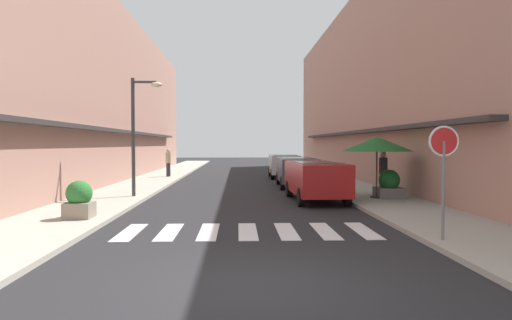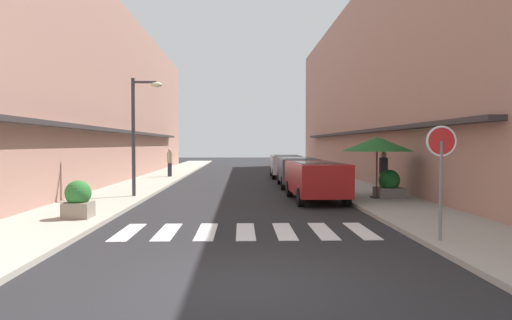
% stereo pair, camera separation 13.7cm
% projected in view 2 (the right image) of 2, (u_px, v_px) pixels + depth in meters
% --- Properties ---
extents(ground_plane, '(97.66, 97.66, 0.00)m').
position_uv_depth(ground_plane, '(243.00, 184.00, 24.63)').
color(ground_plane, '#232326').
extents(sidewalk_left, '(2.82, 62.15, 0.12)m').
position_uv_depth(sidewalk_left, '(148.00, 183.00, 24.47)').
color(sidewalk_left, '#ADA899').
rests_on(sidewalk_left, ground_plane).
extents(sidewalk_right, '(2.82, 62.15, 0.12)m').
position_uv_depth(sidewalk_right, '(337.00, 182.00, 24.80)').
color(sidewalk_right, '#9E998E').
rests_on(sidewalk_right, ground_plane).
extents(building_row_left, '(5.50, 41.95, 9.79)m').
position_uv_depth(building_row_left, '(82.00, 95.00, 25.39)').
color(building_row_left, '#A87A6B').
rests_on(building_row_left, ground_plane).
extents(building_row_right, '(5.50, 41.95, 10.92)m').
position_uv_depth(building_row_right, '(401.00, 86.00, 25.96)').
color(building_row_right, '#A87A6B').
rests_on(building_row_right, ground_plane).
extents(crosswalk, '(6.15, 2.20, 0.01)m').
position_uv_depth(crosswalk, '(246.00, 231.00, 11.07)').
color(crosswalk, silver).
rests_on(crosswalk, ground_plane).
extents(parked_car_near, '(1.92, 4.45, 1.47)m').
position_uv_depth(parked_car_near, '(316.00, 177.00, 16.94)').
color(parked_car_near, maroon).
rests_on(parked_car_near, ground_plane).
extents(parked_car_mid, '(1.90, 4.52, 1.47)m').
position_uv_depth(parked_car_mid, '(297.00, 169.00, 22.52)').
color(parked_car_mid, '#4C5156').
rests_on(parked_car_mid, ground_plane).
extents(parked_car_far, '(1.89, 4.25, 1.47)m').
position_uv_depth(parked_car_far, '(285.00, 163.00, 28.72)').
color(parked_car_far, silver).
rests_on(parked_car_far, ground_plane).
extents(round_street_sign, '(0.65, 0.07, 2.40)m').
position_uv_depth(round_street_sign, '(441.00, 153.00, 9.45)').
color(round_street_sign, slate).
rests_on(round_street_sign, sidewalk_right).
extents(street_lamp, '(1.19, 0.28, 4.57)m').
position_uv_depth(street_lamp, '(139.00, 123.00, 17.58)').
color(street_lamp, '#38383D').
rests_on(street_lamp, sidewalk_left).
extents(cafe_umbrella, '(2.63, 2.63, 2.30)m').
position_uv_depth(cafe_umbrella, '(377.00, 144.00, 16.95)').
color(cafe_umbrella, '#262626').
rests_on(cafe_umbrella, sidewalk_right).
extents(planter_corner, '(0.71, 0.71, 1.03)m').
position_uv_depth(planter_corner, '(78.00, 200.00, 12.40)').
color(planter_corner, gray).
rests_on(planter_corner, sidewalk_left).
extents(planter_midblock, '(0.99, 0.99, 1.06)m').
position_uv_depth(planter_midblock, '(389.00, 185.00, 17.13)').
color(planter_midblock, slate).
rests_on(planter_midblock, sidewalk_right).
extents(pedestrian_walking_near, '(0.34, 0.34, 1.71)m').
position_uv_depth(pedestrian_walking_near, '(383.00, 172.00, 17.94)').
color(pedestrian_walking_near, '#282B33').
rests_on(pedestrian_walking_near, sidewalk_right).
extents(pedestrian_walking_far, '(0.34, 0.34, 1.74)m').
position_uv_depth(pedestrian_walking_far, '(170.00, 162.00, 28.38)').
color(pedestrian_walking_far, '#282B33').
rests_on(pedestrian_walking_far, sidewalk_left).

